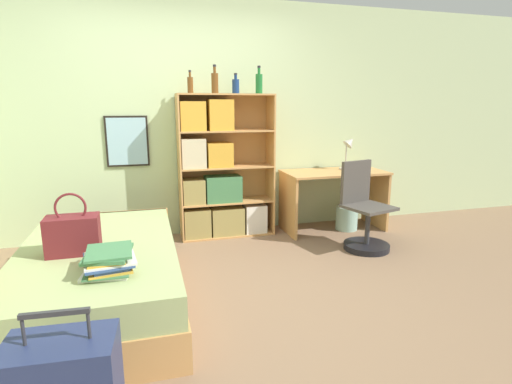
{
  "coord_description": "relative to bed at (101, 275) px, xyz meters",
  "views": [
    {
      "loc": [
        -0.44,
        -2.95,
        1.46
      ],
      "look_at": [
        0.45,
        0.2,
        0.75
      ],
      "focal_mm": 28.0,
      "sensor_mm": 36.0,
      "label": 1
    }
  ],
  "objects": [
    {
      "name": "handbag",
      "position": [
        -0.14,
        -0.14,
        0.37
      ],
      "size": [
        0.34,
        0.19,
        0.43
      ],
      "color": "maroon",
      "rests_on": "bed"
    },
    {
      "name": "bottle_clear",
      "position": [
        1.36,
        1.37,
        1.44
      ],
      "size": [
        0.08,
        0.08,
        0.21
      ],
      "color": "navy",
      "rests_on": "bookcase"
    },
    {
      "name": "desk_lamp",
      "position": [
        2.73,
        1.32,
        0.74
      ],
      "size": [
        0.2,
        0.15,
        0.41
      ],
      "color": "#ADA89E",
      "rests_on": "desk"
    },
    {
      "name": "bottle_green",
      "position": [
        0.87,
        1.37,
        1.44
      ],
      "size": [
        0.06,
        0.06,
        0.24
      ],
      "color": "brown",
      "rests_on": "bookcase"
    },
    {
      "name": "desk",
      "position": [
        2.5,
        1.22,
        0.26
      ],
      "size": [
        1.19,
        0.6,
        0.71
      ],
      "color": "tan",
      "rests_on": "ground_plane"
    },
    {
      "name": "desk_chair",
      "position": [
        2.51,
        0.54,
        0.06
      ],
      "size": [
        0.52,
        0.52,
        0.9
      ],
      "color": "black",
      "rests_on": "ground_plane"
    },
    {
      "name": "bottle_blue",
      "position": [
        1.6,
        1.31,
        1.47
      ],
      "size": [
        0.08,
        0.08,
        0.29
      ],
      "color": "#1E6B2D",
      "rests_on": "bookcase"
    },
    {
      "name": "book_stack_on_bed",
      "position": [
        0.12,
        -0.52,
        0.3
      ],
      "size": [
        0.34,
        0.39,
        0.14
      ],
      "color": "silver",
      "rests_on": "bed"
    },
    {
      "name": "ground_plane",
      "position": [
        0.8,
        -0.02,
        -0.23
      ],
      "size": [
        14.0,
        14.0,
        0.0
      ],
      "primitive_type": "plane",
      "color": "#84664C"
    },
    {
      "name": "bottle_brown",
      "position": [
        1.12,
        1.31,
        1.47
      ],
      "size": [
        0.07,
        0.07,
        0.29
      ],
      "color": "brown",
      "rests_on": "bookcase"
    },
    {
      "name": "wall_back",
      "position": [
        0.8,
        1.57,
        1.07
      ],
      "size": [
        10.0,
        0.09,
        2.6
      ],
      "color": "beige",
      "rests_on": "ground_plane"
    },
    {
      "name": "bed",
      "position": [
        0.0,
        0.0,
        0.0
      ],
      "size": [
        1.11,
        1.97,
        0.47
      ],
      "color": "tan",
      "rests_on": "ground_plane"
    },
    {
      "name": "bookcase",
      "position": [
        1.13,
        1.35,
        0.46
      ],
      "size": [
        1.05,
        0.33,
        1.58
      ],
      "color": "tan",
      "rests_on": "ground_plane"
    },
    {
      "name": "waste_bin",
      "position": [
        2.66,
        1.16,
        -0.09
      ],
      "size": [
        0.26,
        0.26,
        0.28
      ],
      "color": "#99C1B2",
      "rests_on": "ground_plane"
    }
  ]
}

